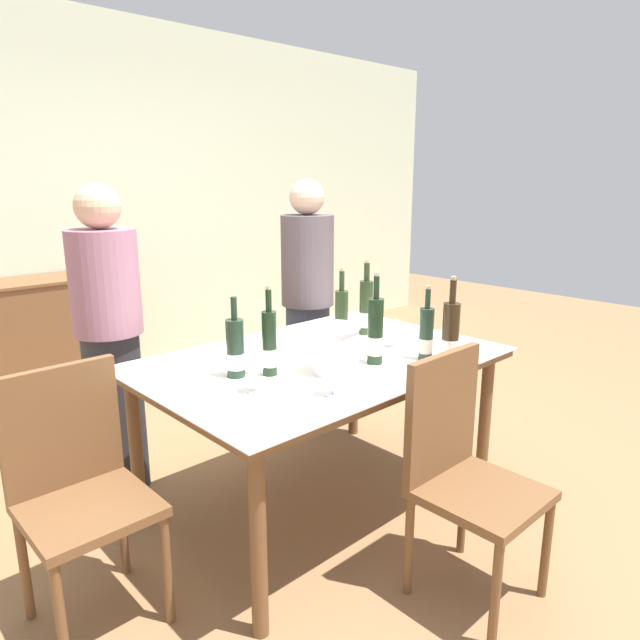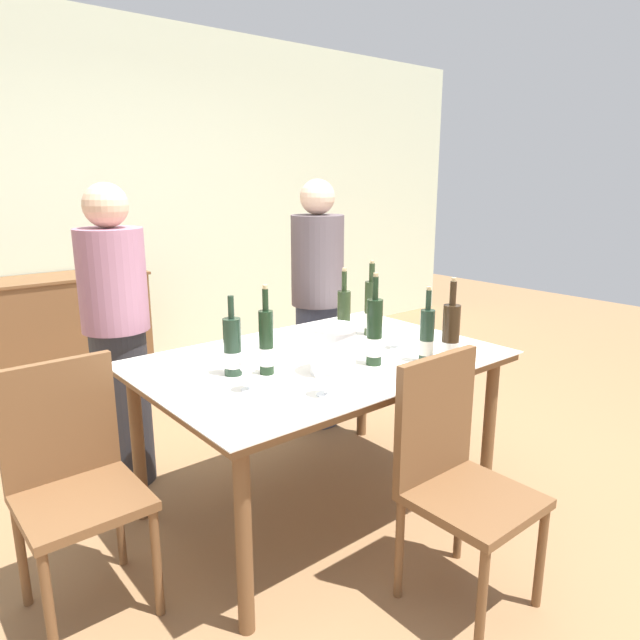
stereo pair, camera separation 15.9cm
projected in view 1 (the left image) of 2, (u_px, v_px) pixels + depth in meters
The scene contains 19 objects.
ground_plane at pixel (320, 505), 2.84m from camera, with size 12.00×12.00×0.00m, color olive.
back_wall at pixel (84, 203), 4.38m from camera, with size 8.00×0.10×2.80m.
sideboard_cabinet at pixel (46, 340), 4.09m from camera, with size 1.18×0.46×0.90m.
dining_table at pixel (320, 371), 2.67m from camera, with size 1.63×1.11×0.77m.
ice_bucket at pixel (336, 348), 2.43m from camera, with size 0.21×0.21×0.21m.
wine_bottle_0 at pixel (270, 345), 2.39m from camera, with size 0.06×0.06×0.38m.
wine_bottle_1 at pixel (366, 309), 3.03m from camera, with size 0.07×0.07×0.40m.
wine_bottle_2 at pixel (450, 335), 2.52m from camera, with size 0.08×0.08×0.40m.
wine_bottle_3 at pixel (426, 335), 2.60m from camera, with size 0.07×0.07×0.35m.
wine_bottle_4 at pixel (375, 333), 2.54m from camera, with size 0.07×0.07×0.41m.
wine_bottle_5 at pixel (341, 320), 2.80m from camera, with size 0.07×0.07×0.39m.
wine_bottle_6 at pixel (235, 350), 2.37m from camera, with size 0.08×0.08×0.34m.
wine_glass_0 at pixel (396, 328), 2.79m from camera, with size 0.08×0.08×0.14m.
wine_glass_1 at pixel (254, 366), 2.20m from camera, with size 0.08×0.08×0.15m.
wine_glass_2 at pixel (333, 371), 2.17m from camera, with size 0.09×0.09×0.14m.
chair_near_front at pixel (462, 462), 2.17m from camera, with size 0.42×0.42×0.94m.
chair_left_end at pixel (77, 479), 2.04m from camera, with size 0.42×0.42×0.93m.
person_host at pixel (110, 343), 2.83m from camera, with size 0.33×0.33×1.56m.
person_guest_left at pixel (308, 306), 3.62m from camera, with size 0.33×0.33×1.58m.
Camera 1 is at (-1.73, -1.85, 1.58)m, focal length 32.00 mm.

